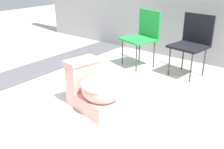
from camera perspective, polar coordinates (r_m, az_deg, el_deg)
The scene contains 5 objects.
ground_plane at distance 2.81m, azimuth -7.76°, elevation -8.10°, with size 14.00×14.00×0.00m, color beige.
gravel_strip at distance 4.07m, azimuth -16.25°, elevation 1.10°, with size 0.56×8.00×0.01m, color #4C4C51.
toilet at distance 2.75m, azimuth -3.83°, elevation -3.41°, with size 0.69×0.49×0.52m.
folding_chair_left at distance 4.00m, azimuth 6.97°, elevation 9.10°, with size 0.55×0.55×0.83m.
folding_chair_middle at distance 3.77m, azimuth 17.25°, elevation 7.47°, with size 0.50×0.50×0.83m.
Camera 1 is at (1.79, -1.65, 1.41)m, focal length 42.00 mm.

